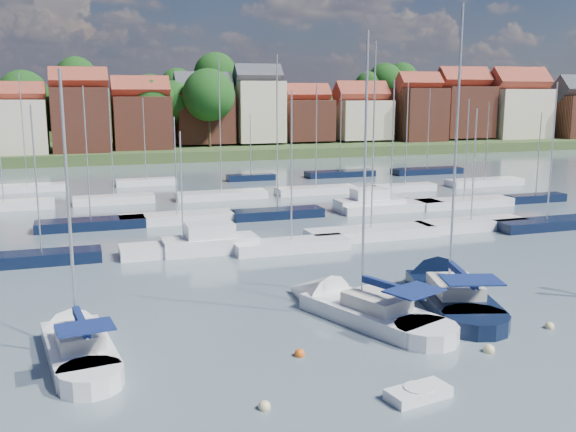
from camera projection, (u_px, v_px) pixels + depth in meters
name	position (u px, v px, depth m)	size (l,w,h in m)	color
ground	(222.00, 205.00, 68.20)	(260.00, 260.00, 0.00)	#4F5F6C
sailboat_left	(76.00, 343.00, 29.74)	(3.95, 10.41, 13.86)	white
sailboat_centre	(349.00, 307.00, 34.71)	(7.26, 12.17, 16.09)	white
sailboat_navy	(443.00, 288.00, 38.01)	(6.83, 13.40, 17.88)	black
tender	(418.00, 393.00, 25.08)	(2.73, 1.62, 0.55)	white
buoy_b	(264.00, 409.00, 24.28)	(0.48, 0.48, 0.48)	beige
buoy_c	(300.00, 356.00, 29.15)	(0.48, 0.48, 0.48)	#D85914
buoy_d	(489.00, 352.00, 29.62)	(0.53, 0.53, 0.53)	beige
buoy_e	(409.00, 299.00, 37.14)	(0.51, 0.51, 0.51)	#D85914
buoy_f	(549.00, 328.00, 32.56)	(0.47, 0.47, 0.47)	beige
marina_field	(251.00, 207.00, 64.19)	(79.62, 41.41, 15.93)	white
far_shore_town	(147.00, 122.00, 154.40)	(212.46, 90.00, 22.27)	#3F4E27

